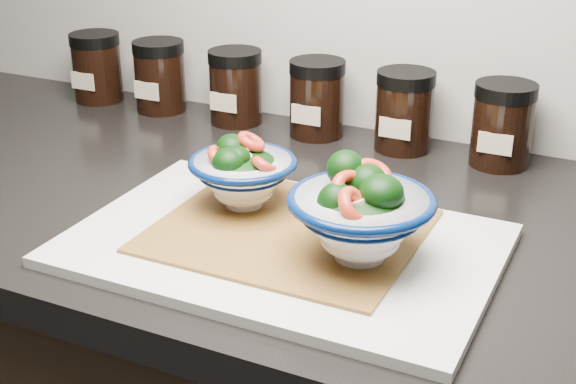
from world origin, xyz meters
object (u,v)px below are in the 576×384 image
at_px(spice_jar_c, 236,87).
at_px(spice_jar_b, 160,76).
at_px(spice_jar_f, 502,125).
at_px(spice_jar_a, 97,67).
at_px(bowl_left, 242,174).
at_px(cutting_board, 283,245).
at_px(spice_jar_e, 404,111).
at_px(bowl_right, 360,215).
at_px(spice_jar_d, 317,98).

bearing_deg(spice_jar_c, spice_jar_b, 180.00).
relative_size(spice_jar_c, spice_jar_f, 1.00).
distance_m(spice_jar_a, spice_jar_c, 0.26).
bearing_deg(bowl_left, cutting_board, -34.62).
height_order(spice_jar_e, spice_jar_f, same).
bearing_deg(spice_jar_a, bowl_right, -30.44).
bearing_deg(cutting_board, bowl_right, -3.56).
bearing_deg(spice_jar_b, spice_jar_f, 0.00).
xyz_separation_m(spice_jar_b, spice_jar_e, (0.41, 0.00, 0.00)).
distance_m(bowl_left, spice_jar_a, 0.53).
height_order(cutting_board, bowl_right, bowl_right).
xyz_separation_m(cutting_board, bowl_left, (-0.08, 0.05, 0.05)).
distance_m(spice_jar_b, spice_jar_e, 0.41).
distance_m(bowl_left, spice_jar_b, 0.43).
xyz_separation_m(bowl_left, spice_jar_a, (-0.44, 0.29, 0.00)).
bearing_deg(spice_jar_e, spice_jar_b, 180.00).
bearing_deg(bowl_left, spice_jar_b, 136.50).
bearing_deg(spice_jar_e, spice_jar_c, 180.00).
bearing_deg(spice_jar_a, spice_jar_f, 0.00).
xyz_separation_m(spice_jar_a, spice_jar_b, (0.12, 0.00, 0.00)).
relative_size(cutting_board, spice_jar_c, 3.98).
height_order(spice_jar_d, spice_jar_e, same).
distance_m(spice_jar_a, spice_jar_d, 0.40).
relative_size(spice_jar_a, spice_jar_b, 1.00).
xyz_separation_m(bowl_left, spice_jar_f, (0.23, 0.29, 0.00)).
bearing_deg(spice_jar_c, spice_jar_e, 0.00).
bearing_deg(spice_jar_d, spice_jar_f, 0.00).
distance_m(cutting_board, spice_jar_c, 0.43).
height_order(spice_jar_a, spice_jar_e, same).
xyz_separation_m(spice_jar_c, spice_jar_d, (0.14, 0.00, 0.00)).
height_order(spice_jar_d, spice_jar_f, same).
xyz_separation_m(bowl_left, bowl_right, (0.17, -0.06, 0.01)).
bearing_deg(spice_jar_c, spice_jar_d, 0.00).
bearing_deg(spice_jar_e, bowl_left, -108.24).
bearing_deg(spice_jar_c, spice_jar_f, 0.00).
height_order(spice_jar_b, spice_jar_d, same).
height_order(spice_jar_a, spice_jar_d, same).
relative_size(spice_jar_b, spice_jar_d, 1.00).
relative_size(bowl_left, spice_jar_f, 1.11).
xyz_separation_m(spice_jar_d, spice_jar_f, (0.27, 0.00, 0.00)).
height_order(bowl_right, spice_jar_f, bowl_right).
bearing_deg(bowl_left, spice_jar_d, 97.00).
relative_size(bowl_right, spice_jar_b, 1.32).
relative_size(spice_jar_c, spice_jar_e, 1.00).
relative_size(spice_jar_e, spice_jar_f, 1.00).
distance_m(cutting_board, spice_jar_a, 0.62).
height_order(bowl_left, spice_jar_c, spice_jar_c).
bearing_deg(spice_jar_f, spice_jar_c, 180.00).
height_order(bowl_left, spice_jar_f, spice_jar_f).
bearing_deg(cutting_board, spice_jar_b, 138.11).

